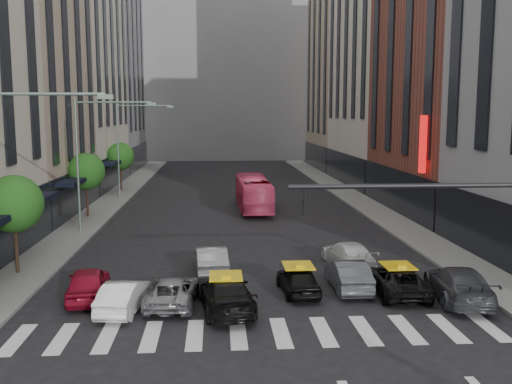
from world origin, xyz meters
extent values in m
plane|color=black|center=(0.00, 0.00, 0.00)|extent=(160.00, 160.00, 0.00)
cube|color=slate|center=(-11.50, 30.00, 0.07)|extent=(3.00, 96.00, 0.15)
cube|color=slate|center=(11.50, 30.00, 0.07)|extent=(3.00, 96.00, 0.15)
cube|color=tan|center=(-17.00, 28.00, 12.00)|extent=(8.00, 16.00, 24.00)
cube|color=beige|center=(-17.00, 46.00, 18.00)|extent=(8.00, 20.00, 36.00)
cube|color=gray|center=(-17.00, 65.00, 15.00)|extent=(8.00, 18.00, 30.00)
cube|color=brown|center=(17.00, 27.00, 13.00)|extent=(8.00, 18.00, 26.00)
cube|color=beige|center=(17.00, 46.00, 20.00)|extent=(8.00, 20.00, 40.00)
cube|color=tan|center=(17.00, 65.00, 14.00)|extent=(8.00, 18.00, 28.00)
cube|color=gray|center=(0.00, 85.00, 18.00)|extent=(30.00, 10.00, 36.00)
cylinder|color=black|center=(-11.80, 10.00, 1.72)|extent=(0.18, 0.18, 3.15)
sphere|color=#1E4F16|center=(-11.80, 10.00, 3.66)|extent=(2.88, 2.88, 2.88)
cylinder|color=black|center=(-11.80, 26.00, 1.72)|extent=(0.18, 0.18, 3.15)
sphere|color=#1E4F16|center=(-11.80, 26.00, 3.66)|extent=(2.88, 2.88, 2.88)
cylinder|color=black|center=(-11.80, 42.00, 1.72)|extent=(0.18, 0.18, 3.15)
sphere|color=#1E4F16|center=(-11.80, 42.00, 3.66)|extent=(2.88, 2.88, 2.88)
cylinder|color=gray|center=(-8.50, 4.00, 8.85)|extent=(5.00, 0.12, 0.12)
cube|color=gray|center=(-6.00, 4.00, 8.75)|extent=(0.60, 0.25, 0.18)
cylinder|color=gray|center=(-11.00, 20.00, 4.65)|extent=(0.16, 0.16, 9.00)
cylinder|color=gray|center=(-8.50, 20.00, 8.85)|extent=(5.00, 0.12, 0.12)
cube|color=gray|center=(-6.00, 20.00, 8.75)|extent=(0.60, 0.25, 0.18)
cylinder|color=gray|center=(-11.00, 36.00, 4.65)|extent=(0.16, 0.16, 9.00)
cylinder|color=gray|center=(-8.50, 36.00, 8.85)|extent=(5.00, 0.12, 0.12)
cube|color=gray|center=(-6.00, 36.00, 8.75)|extent=(0.60, 0.25, 0.18)
cylinder|color=black|center=(5.50, -1.00, 5.80)|extent=(10.00, 0.16, 0.16)
imported|color=black|center=(1.00, -1.00, 5.30)|extent=(0.13, 0.16, 0.80)
cube|color=red|center=(12.60, 20.00, 6.00)|extent=(0.30, 0.70, 4.00)
imported|color=maroon|center=(-7.40, 5.93, 0.73)|extent=(2.23, 4.45, 1.46)
imported|color=white|center=(-5.61, 4.29, 0.65)|extent=(1.88, 4.07, 1.29)
imported|color=gray|center=(-3.67, 4.95, 0.60)|extent=(2.28, 4.46, 1.21)
imported|color=black|center=(-1.40, 4.07, 0.73)|extent=(2.61, 5.22, 1.46)
imported|color=black|center=(1.90, 6.07, 0.64)|extent=(1.79, 3.87, 1.28)
imported|color=#43464C|center=(4.30, 6.55, 0.71)|extent=(1.55, 4.34, 1.42)
imported|color=black|center=(6.37, 5.73, 0.64)|extent=(2.32, 4.72, 1.29)
imported|color=#3C3E43|center=(8.75, 4.63, 0.75)|extent=(2.79, 5.43, 1.51)
imported|color=#9A9A9F|center=(-2.06, 9.67, 0.72)|extent=(1.84, 4.46, 1.44)
imported|color=silver|center=(5.20, 10.39, 0.68)|extent=(2.36, 4.86, 1.36)
imported|color=#EA4573|center=(1.37, 28.91, 1.44)|extent=(2.64, 10.38, 2.88)
camera|label=1|loc=(-1.76, -18.72, 8.10)|focal=40.00mm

